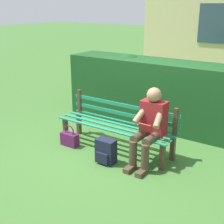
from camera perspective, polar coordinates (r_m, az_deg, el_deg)
ground at (r=5.29m, az=0.62°, el=-6.80°), size 60.00×60.00×0.00m
park_bench at (r=5.17m, az=1.05°, el=-2.29°), size 2.06×0.53×0.84m
person_seated at (r=4.65m, az=6.92°, el=-2.39°), size 0.44×0.73×1.17m
hedge_backdrop at (r=6.03m, az=12.53°, el=3.08°), size 4.73×0.87×1.46m
backpack at (r=4.79m, az=-1.14°, el=-7.23°), size 0.30×0.25×0.38m
handbag at (r=5.42m, az=-7.76°, el=-4.88°), size 0.32×0.14×0.38m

